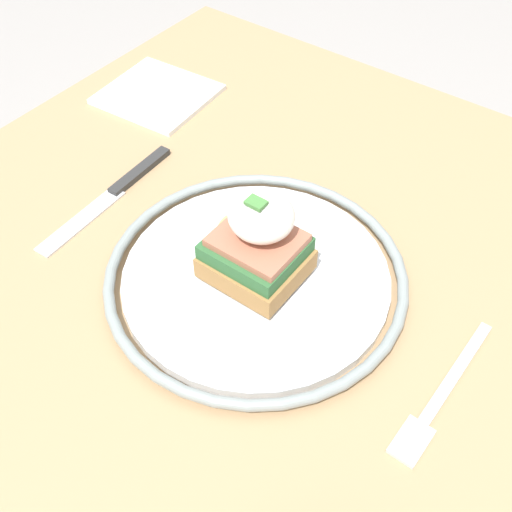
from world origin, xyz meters
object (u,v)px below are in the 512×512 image
(plate, at_px, (256,277))
(sandwich, at_px, (257,243))
(napkin, at_px, (158,94))
(fork, at_px, (441,396))
(knife, at_px, (118,190))

(plate, distance_m, sandwich, 0.04)
(sandwich, distance_m, napkin, 0.32)
(plate, relative_size, sandwich, 2.59)
(napkin, bearing_deg, fork, 158.95)
(knife, bearing_deg, napkin, -61.13)
(knife, bearing_deg, plate, 175.61)
(sandwich, relative_size, fork, 0.70)
(fork, height_order, knife, knife)
(fork, relative_size, knife, 0.81)
(sandwich, bearing_deg, fork, 176.60)
(sandwich, distance_m, knife, 0.19)
(knife, bearing_deg, fork, 176.44)
(napkin, bearing_deg, knife, 118.87)
(plate, distance_m, napkin, 0.32)
(knife, bearing_deg, sandwich, 176.28)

